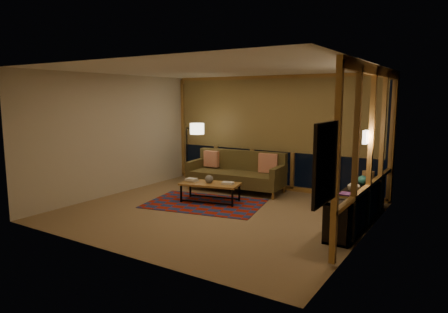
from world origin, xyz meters
The scene contains 21 objects.
floor centered at (0.00, 0.00, 0.00)m, with size 5.50×5.00×0.01m, color olive.
ceiling centered at (0.00, 0.00, 2.70)m, with size 5.50×5.00×0.01m, color silver.
walls centered at (0.00, 0.00, 1.35)m, with size 5.51×5.01×2.70m.
window_wall_back centered at (0.00, 2.43, 1.35)m, with size 5.30×0.16×2.60m, color #AE7D37, non-canonical shape.
window_wall_right centered at (2.68, 0.60, 1.35)m, with size 0.16×3.70×2.60m, color #AE7D37, non-canonical shape.
wall_art centered at (2.71, -1.85, 1.45)m, with size 0.06×0.74×0.94m, color red, non-canonical shape.
wall_sconce centered at (2.62, 0.45, 1.55)m, with size 0.12×0.18×0.22m, color #FFECBF, non-canonical shape.
sofa centered at (-0.57, 1.68, 0.46)m, with size 2.23×0.90×0.91m, color brown, non-canonical shape.
pillow_left centered at (-1.33, 1.79, 0.65)m, with size 0.38×0.13×0.38m, color red, non-canonical shape.
pillow_right centered at (0.13, 1.97, 0.68)m, with size 0.44×0.15×0.44m, color red, non-canonical shape.
area_rug centered at (-0.52, 0.35, 0.01)m, with size 2.34×1.56×0.01m, color maroon.
coffee_table centered at (-0.50, 0.52, 0.21)m, with size 1.23×0.57×0.41m, color #AE7D37, non-canonical shape.
book_stack_a centered at (-0.92, 0.43, 0.44)m, with size 0.23×0.18×0.07m, color silver, non-canonical shape.
book_stack_b centered at (-0.12, 0.63, 0.43)m, with size 0.22×0.17×0.04m, color silver, non-canonical shape.
ceramic_pot centered at (-0.51, 0.50, 0.50)m, with size 0.18×0.18×0.18m, color #2B2B2C.
floor_lamp centered at (-1.99, 1.66, 0.79)m, with size 0.52×0.34×1.57m, color black, non-canonical shape.
bookshelf centered at (2.49, 0.71, 0.32)m, with size 0.40×2.57×0.64m, color black, non-canonical shape.
basket centered at (2.47, 1.47, 0.72)m, with size 0.22×0.22×0.17m, color olive.
teal_bowl centered at (2.49, 0.96, 0.73)m, with size 0.17×0.17×0.17m, color #215F57.
vase centered at (2.49, 0.37, 0.75)m, with size 0.20×0.20×0.21m, color #B4A78B.
shelf_book_stack centered at (2.49, -0.10, 0.68)m, with size 0.18×0.26×0.08m, color silver, non-canonical shape.
Camera 1 is at (4.14, -6.23, 2.19)m, focal length 32.00 mm.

